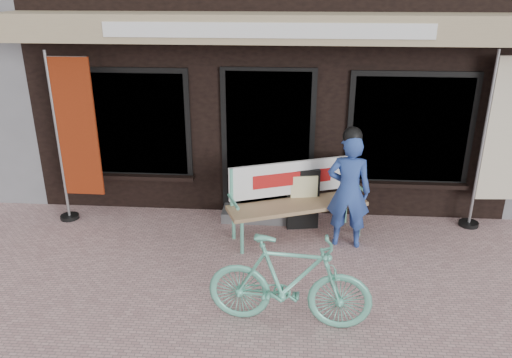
# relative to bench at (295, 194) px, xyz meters

# --- Properties ---
(ground) EXTENTS (70.00, 70.00, 0.00)m
(ground) POSITION_rel_bench_xyz_m (-0.41, -1.31, -0.60)
(ground) COLOR #C19693
(ground) RESTS_ON ground
(bench) EXTENTS (1.94, 1.14, 1.03)m
(bench) POSITION_rel_bench_xyz_m (0.00, 0.00, 0.00)
(bench) COLOR #63C2A5
(bench) RESTS_ON ground
(person) EXTENTS (0.60, 0.44, 1.63)m
(person) POSITION_rel_bench_xyz_m (0.69, -0.24, 0.20)
(person) COLOR #2A4693
(person) RESTS_ON ground
(bicycle) EXTENTS (1.70, 0.62, 1.00)m
(bicycle) POSITION_rel_bench_xyz_m (-0.05, -1.98, -0.10)
(bicycle) COLOR #63C2A5
(bicycle) RESTS_ON ground
(nobori_red) EXTENTS (0.72, 0.27, 2.46)m
(nobori_red) POSITION_rel_bench_xyz_m (-3.09, 0.21, 0.67)
(nobori_red) COLOR gray
(nobori_red) RESTS_ON ground
(nobori_cream) EXTENTS (0.74, 0.29, 2.50)m
(nobori_cream) POSITION_rel_bench_xyz_m (2.78, 0.46, 0.69)
(nobori_cream) COLOR gray
(nobori_cream) RESTS_ON ground
(menu_stand) EXTENTS (0.45, 0.17, 0.89)m
(menu_stand) POSITION_rel_bench_xyz_m (0.12, 0.18, -0.15)
(menu_stand) COLOR black
(menu_stand) RESTS_ON ground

